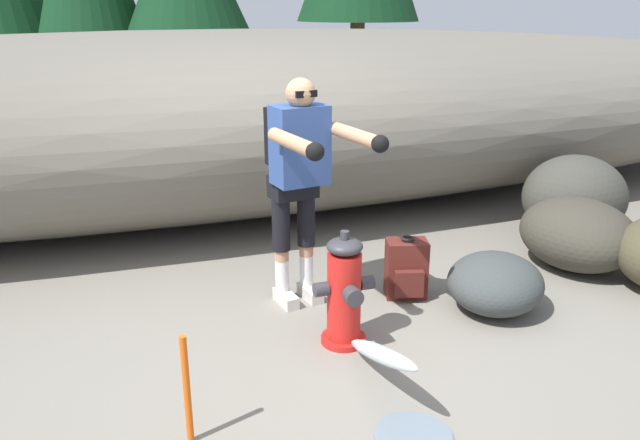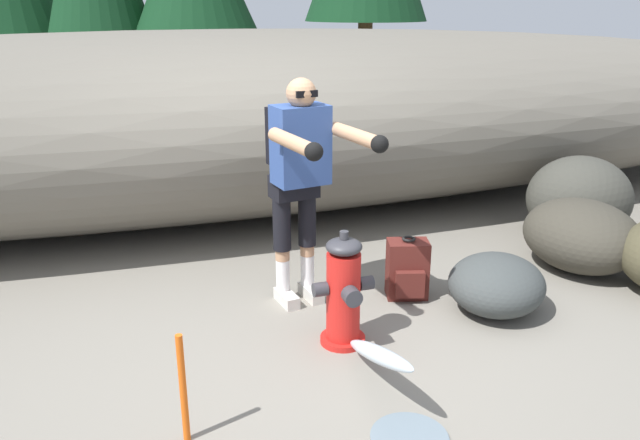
{
  "view_description": "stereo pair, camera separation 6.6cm",
  "coord_description": "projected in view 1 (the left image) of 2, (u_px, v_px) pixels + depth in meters",
  "views": [
    {
      "loc": [
        -1.04,
        -3.38,
        2.09
      ],
      "look_at": [
        0.2,
        0.27,
        0.75
      ],
      "focal_mm": 35.04,
      "sensor_mm": 36.0,
      "label": 1
    },
    {
      "loc": [
        -0.98,
        -3.4,
        2.09
      ],
      "look_at": [
        0.2,
        0.27,
        0.75
      ],
      "focal_mm": 35.04,
      "sensor_mm": 36.0,
      "label": 2
    }
  ],
  "objects": [
    {
      "name": "fire_hydrant",
      "position": [
        344.0,
        293.0,
        3.96
      ],
      "size": [
        0.4,
        0.35,
        0.77
      ],
      "color": "red",
      "rests_on": "ground_plane"
    },
    {
      "name": "survey_stake",
      "position": [
        187.0,
        390.0,
        3.05
      ],
      "size": [
        0.04,
        0.04,
        0.6
      ],
      "primitive_type": "cylinder",
      "color": "#E55914",
      "rests_on": "ground_plane"
    },
    {
      "name": "boulder_outlier",
      "position": [
        495.0,
        283.0,
        4.44
      ],
      "size": [
        0.99,
        0.99,
        0.41
      ],
      "primitive_type": "ellipsoid",
      "rotation": [
        0.0,
        0.0,
        0.77
      ],
      "color": "#393D3C",
      "rests_on": "ground_plane"
    },
    {
      "name": "boulder_large",
      "position": [
        574.0,
        197.0,
        5.78
      ],
      "size": [
        1.06,
        1.01,
        0.78
      ],
      "primitive_type": "ellipsoid",
      "rotation": [
        0.0,
        0.0,
        3.0
      ],
      "color": "#3B3A33",
      "rests_on": "ground_plane"
    },
    {
      "name": "spare_backpack",
      "position": [
        406.0,
        269.0,
        4.65
      ],
      "size": [
        0.34,
        0.34,
        0.47
      ],
      "rotation": [
        0.0,
        0.0,
        4.44
      ],
      "color": "#511E19",
      "rests_on": "ground_plane"
    },
    {
      "name": "ground_plane",
      "position": [
        304.0,
        349.0,
        4.03
      ],
      "size": [
        56.0,
        56.0,
        0.04
      ],
      "primitive_type": "cube",
      "color": "slate"
    },
    {
      "name": "hydrant_water_jet",
      "position": [
        386.0,
        368.0,
        3.42
      ],
      "size": [
        0.4,
        1.07,
        0.45
      ],
      "color": "silver",
      "rests_on": "ground_plane"
    },
    {
      "name": "boulder_mid",
      "position": [
        577.0,
        234.0,
        5.15
      ],
      "size": [
        0.93,
        1.05,
        0.58
      ],
      "primitive_type": "ellipsoid",
      "rotation": [
        0.0,
        0.0,
        1.64
      ],
      "color": "#39362C",
      "rests_on": "ground_plane"
    },
    {
      "name": "dirt_embankment",
      "position": [
        216.0,
        123.0,
        6.41
      ],
      "size": [
        17.62,
        3.2,
        1.85
      ],
      "primitive_type": "ellipsoid",
      "color": "#666056",
      "rests_on": "ground_plane"
    },
    {
      "name": "utility_worker",
      "position": [
        299.0,
        166.0,
        4.26
      ],
      "size": [
        0.62,
        1.02,
        1.64
      ],
      "rotation": [
        0.0,
        0.0,
        -1.41
      ],
      "color": "beige",
      "rests_on": "ground_plane"
    }
  ]
}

